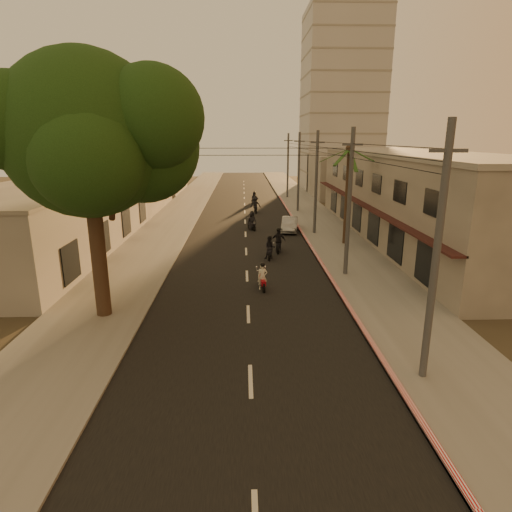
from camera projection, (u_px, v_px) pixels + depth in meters
The scene contains 21 objects.
ground at pixel (249, 332), 19.11m from camera, with size 160.00×160.00×0.00m, color #383023.
road at pixel (246, 234), 38.37m from camera, with size 10.00×140.00×0.02m, color black.
sidewalk_right at pixel (329, 233), 38.58m from camera, with size 5.00×140.00×0.12m, color slate.
sidewalk_left at pixel (162, 234), 38.13m from camera, with size 5.00×140.00×0.12m, color slate.
curb_stripe at pixel (311, 247), 33.68m from camera, with size 0.20×60.00×0.20m, color red.
shophouse_row at pixel (411, 196), 35.88m from camera, with size 8.80×34.20×7.30m.
left_building at pixel (56, 219), 31.48m from camera, with size 8.20×24.20×5.20m.
distant_tower at pixel (341, 102), 69.78m from camera, with size 12.10×12.10×28.00m.
broadleaf_tree at pixel (96, 136), 18.71m from camera, with size 9.60×8.70×12.10m.
palm_tree at pixel (349, 154), 32.84m from camera, with size 5.00×5.00×8.20m.
utility_poles at pixel (317, 160), 36.81m from camera, with size 1.20×48.26×9.00m.
filler_right at pixel (340, 176), 62.06m from camera, with size 8.00×14.00×6.00m, color gray.
filler_left_near at pixel (127, 192), 50.85m from camera, with size 8.00×14.00×4.40m, color gray.
filler_left_far at pixel (156, 170), 67.83m from camera, with size 8.00×14.00×7.00m, color gray.
scooter_red at pixel (262, 278), 24.29m from camera, with size 0.69×1.65×1.62m.
scooter_mid_a at pixel (270, 248), 30.46m from camera, with size 0.99×1.76×1.74m.
scooter_mid_b at pixel (278, 241), 32.23m from camera, with size 1.12×1.94×1.91m.
scooter_far_a at pixel (252, 221), 39.98m from camera, with size 1.20×1.78×1.83m.
scooter_far_b at pixel (255, 205), 49.20m from camera, with size 1.31×2.03×1.99m.
parked_car at pixel (290, 224), 39.52m from camera, with size 1.97×4.16×1.32m, color gray.
scooter_far_c at pixel (254, 198), 56.10m from camera, with size 1.07×1.57×1.61m.
Camera 1 is at (-0.22, -17.50, 8.39)m, focal length 30.00 mm.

